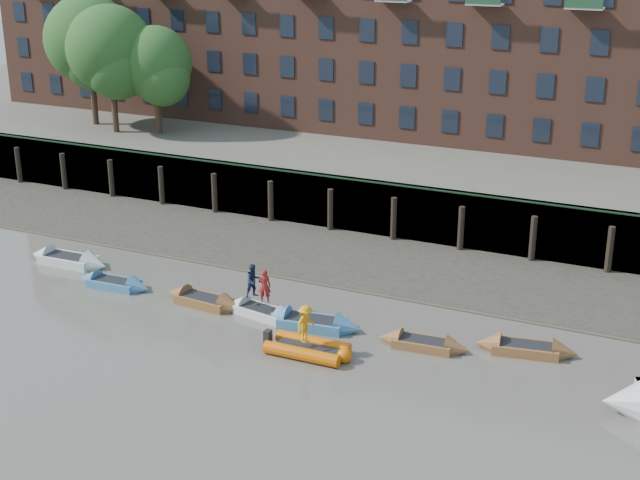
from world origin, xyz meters
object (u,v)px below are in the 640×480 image
Objects in this scene: rowboat_3 at (262,312)px; rowboat_5 at (423,344)px; rowboat_4 at (312,323)px; rowboat_6 at (526,348)px; rowboat_0 at (68,260)px; person_rower_a at (264,286)px; rowboat_2 at (204,301)px; rowboat_1 at (114,283)px; rib_tender at (311,349)px; person_rib_crew at (306,324)px; person_rower_b at (254,281)px.

rowboat_3 reaches higher than rowboat_5.
rowboat_3 is 2.67m from rowboat_4.
rowboat_3 is at bearing 177.16° from rowboat_6.
rowboat_0 is 3.02× the size of person_rower_a.
person_rower_a reaches higher than rowboat_2.
rowboat_1 is 12.48m from rib_tender.
rowboat_2 is at bearing 175.94° from rowboat_6.
rowboat_6 is 9.21m from rib_tender.
rib_tender is 1.18m from person_rib_crew.
person_rib_crew is (0.91, -2.52, 1.20)m from rowboat_4.
person_rower_b is (-3.22, 0.39, 1.36)m from rowboat_4.
rowboat_5 is at bearing -5.65° from rowboat_0.
person_rib_crew is at bearing -76.99° from rowboat_4.
rib_tender is 2.25× the size of person_rib_crew.
person_rib_crew is at bearing -163.86° from rowboat_6.
person_rower_a is at bearing -2.28° from rowboat_1.
person_rower_b is (12.10, -1.18, 1.35)m from rowboat_0.
rowboat_6 is at bearing 2.76° from rowboat_4.
rowboat_5 is (7.92, 0.07, -0.00)m from rowboat_3.
rowboat_4 is 2.87× the size of person_rib_crew.
rowboat_6 is 2.75× the size of person_rower_b.
rowboat_6 is (20.50, 1.58, 0.01)m from rowboat_1.
rowboat_6 is 1.19× the size of rib_tender.
rowboat_1 is 11.11m from rowboat_4.
person_rib_crew reaches higher than rowboat_5.
person_rower_a is 0.99× the size of person_rower_b.
person_rower_b is at bearing 65.64° from person_rib_crew.
rowboat_6 is at bearing -53.25° from person_rib_crew.
rowboat_2 is 1.18× the size of rib_tender.
rib_tender is (16.44, -4.02, 0.03)m from rowboat_0.
person_rower_a is (-3.57, 2.51, 1.31)m from rib_tender.
rowboat_0 is at bearing 170.29° from rowboat_6.
rowboat_3 is 1.02× the size of rowboat_5.
person_rib_crew reaches higher than rib_tender.
rib_tender is at bearing -87.21° from person_rower_b.
rowboat_2 reaches higher than rowboat_5.
rib_tender is (-4.14, -2.65, 0.08)m from rowboat_5.
rowboat_0 reaches higher than rowboat_1.
rowboat_0 is 3.00× the size of person_rower_b.
person_rower_b reaches higher than rowboat_4.
rowboat_6 is 9.50m from person_rib_crew.
rowboat_4 is 9.53m from rowboat_6.
rowboat_1 is (4.21, -1.55, -0.04)m from rowboat_0.
rowboat_0 is 1.17× the size of rowboat_3.
rowboat_2 reaches higher than rib_tender.
rowboat_0 is at bearing 171.61° from rowboat_5.
rowboat_6 is (4.13, 1.39, 0.02)m from rowboat_5.
rowboat_2 and rowboat_6 have the same top height.
person_rower_a is at bearing -8.54° from rowboat_0.
rowboat_0 is 12.74m from rowboat_3.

